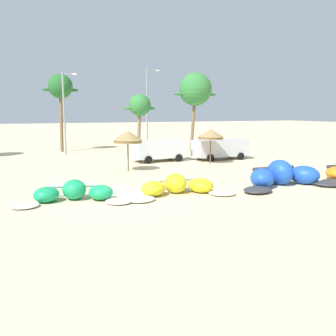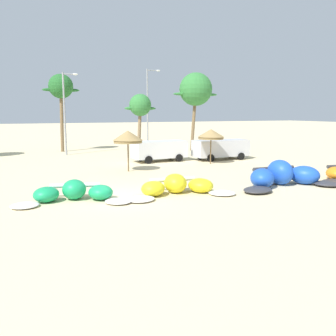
{
  "view_description": "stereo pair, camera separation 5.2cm",
  "coord_description": "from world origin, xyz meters",
  "views": [
    {
      "loc": [
        -5.09,
        -17.39,
        4.38
      ],
      "look_at": [
        3.37,
        2.0,
        1.0
      ],
      "focal_mm": 37.4,
      "sensor_mm": 36.0,
      "label": 1
    },
    {
      "loc": [
        -5.04,
        -17.41,
        4.38
      ],
      "look_at": [
        3.37,
        2.0,
        1.0
      ],
      "focal_mm": 37.4,
      "sensor_mm": 36.0,
      "label": 2
    }
  ],
  "objects": [
    {
      "name": "ground_plane",
      "position": [
        0.0,
        0.0,
        0.0
      ],
      "size": [
        260.0,
        260.0,
        0.0
      ],
      "primitive_type": "plane",
      "color": "beige"
    },
    {
      "name": "kite_left",
      "position": [
        -2.59,
        0.09,
        0.39
      ],
      "size": [
        5.79,
        3.38,
        1.02
      ],
      "color": "white",
      "rests_on": "ground"
    },
    {
      "name": "kite_left_of_center",
      "position": [
        2.77,
        -0.65,
        0.41
      ],
      "size": [
        6.2,
        3.13,
        1.06
      ],
      "color": "white",
      "rests_on": "ground"
    },
    {
      "name": "kite_center",
      "position": [
        9.55,
        -1.24,
        0.58
      ],
      "size": [
        7.17,
        3.5,
        1.53
      ],
      "color": "#333338",
      "rests_on": "ground"
    },
    {
      "name": "beach_umbrella_near_van",
      "position": [
        2.52,
        7.48,
        2.59
      ],
      "size": [
        2.21,
        2.21,
        3.05
      ],
      "color": "brown",
      "rests_on": "ground"
    },
    {
      "name": "beach_umbrella_middle",
      "position": [
        10.16,
        8.46,
        2.54
      ],
      "size": [
        2.24,
        2.24,
        2.97
      ],
      "color": "brown",
      "rests_on": "ground"
    },
    {
      "name": "parked_van",
      "position": [
        12.27,
        10.45,
        1.09
      ],
      "size": [
        5.21,
        2.26,
        1.84
      ],
      "color": "silver",
      "rests_on": "ground"
    },
    {
      "name": "parked_car_second",
      "position": [
        6.58,
        11.59,
        1.09
      ],
      "size": [
        4.85,
        2.37,
        1.84
      ],
      "color": "white",
      "rests_on": "ground"
    },
    {
      "name": "palm_left_of_gap",
      "position": [
        -0.23,
        23.27,
        7.02
      ],
      "size": [
        4.0,
        2.67,
        8.53
      ],
      "color": "brown",
      "rests_on": "ground"
    },
    {
      "name": "palm_center_left",
      "position": [
        7.61,
        19.43,
        5.03
      ],
      "size": [
        3.61,
        2.41,
        6.37
      ],
      "color": "#7F6647",
      "rests_on": "ground"
    },
    {
      "name": "palm_center_right",
      "position": [
        13.96,
        18.52,
        6.88
      ],
      "size": [
        5.6,
        3.73,
        8.82
      ],
      "color": "brown",
      "rests_on": "ground"
    },
    {
      "name": "lamppost_west",
      "position": [
        -0.25,
        19.86,
        4.68
      ],
      "size": [
        1.58,
        0.24,
        8.34
      ],
      "color": "gray",
      "rests_on": "ground"
    },
    {
      "name": "lamppost_west_center",
      "position": [
        10.4,
        24.37,
        5.38
      ],
      "size": [
        1.83,
        0.24,
        9.67
      ],
      "color": "gray",
      "rests_on": "ground"
    }
  ]
}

